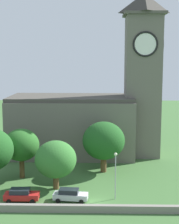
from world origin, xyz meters
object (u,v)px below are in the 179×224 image
(tree_churchyard, at_px, (21,145))
(car_red, at_px, (21,195))
(streetlamp_west_mid, at_px, (115,168))
(church, at_px, (92,111))
(tree_by_tower, at_px, (104,141))
(tree_riverside_east, at_px, (56,159))
(car_silver, at_px, (70,195))

(tree_churchyard, bearing_deg, car_red, -78.76)
(car_red, height_order, streetlamp_west_mid, streetlamp_west_mid)
(church, relative_size, streetlamp_west_mid, 4.74)
(tree_by_tower, xyz_separation_m, tree_riverside_east, (-7.33, -8.20, -0.95))
(car_red, xyz_separation_m, tree_riverside_east, (4.29, 4.74, 3.71))
(church, xyz_separation_m, tree_churchyard, (-11.30, -14.87, -3.40))
(tree_by_tower, distance_m, tree_riverside_east, 11.04)
(tree_by_tower, bearing_deg, tree_churchyard, -166.09)
(tree_churchyard, distance_m, tree_riverside_east, 7.92)
(car_red, bearing_deg, tree_riverside_east, 47.87)
(car_silver, xyz_separation_m, tree_churchyard, (-8.70, 9.51, 4.64))
(car_red, xyz_separation_m, tree_by_tower, (11.62, 12.94, 4.65))
(tree_riverside_east, bearing_deg, church, 75.48)
(car_silver, relative_size, streetlamp_west_mid, 0.73)
(tree_churchyard, xyz_separation_m, tree_riverside_east, (6.20, -4.85, -0.94))
(tree_by_tower, relative_size, tree_riverside_east, 1.19)
(church, height_order, car_silver, church)
(streetlamp_west_mid, distance_m, tree_churchyard, 17.33)
(car_red, xyz_separation_m, tree_churchyard, (-1.91, 9.59, 4.65))
(tree_riverside_east, bearing_deg, streetlamp_west_mid, -23.25)
(streetlamp_west_mid, bearing_deg, church, 98.93)
(streetlamp_west_mid, relative_size, tree_riverside_east, 0.91)
(streetlamp_west_mid, relative_size, tree_churchyard, 0.82)
(car_silver, xyz_separation_m, tree_by_tower, (4.83, 12.86, 4.65))
(tree_churchyard, bearing_deg, tree_by_tower, 13.91)
(car_red, distance_m, tree_churchyard, 10.83)
(church, bearing_deg, tree_by_tower, -79.06)
(car_red, relative_size, tree_by_tower, 0.54)
(church, xyz_separation_m, tree_riverside_east, (-5.11, -19.72, -4.34))
(church, xyz_separation_m, tree_by_tower, (2.23, -11.52, -3.40))
(car_red, distance_m, car_silver, 6.80)
(car_red, relative_size, streetlamp_west_mid, 0.72)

